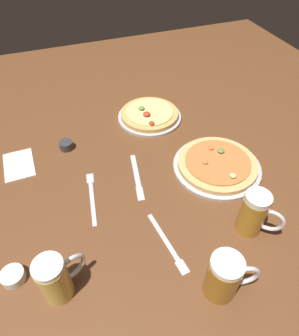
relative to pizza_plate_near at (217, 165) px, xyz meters
The scene contains 12 objects.
ground_plane 0.25m from the pizza_plate_near, 164.36° to the left, with size 2.40×2.40×0.03m, color brown.
pizza_plate_near is the anchor object (origin of this frame).
pizza_plate_far 0.40m from the pizza_plate_near, 108.23° to the left, with size 0.28×0.28×0.05m.
beer_mug_dark 0.28m from the pizza_plate_near, 98.00° to the right, with size 0.11×0.11×0.15m.
beer_mug_amber 0.46m from the pizza_plate_near, 118.02° to the right, with size 0.14×0.08×0.15m.
beer_mug_pale 0.67m from the pizza_plate_near, 156.70° to the right, with size 0.13×0.08×0.15m.
ramekin_sauce 0.75m from the pizza_plate_near, 165.61° to the right, with size 0.06×0.06×0.03m, color silver.
ramekin_butter 0.59m from the pizza_plate_near, 148.84° to the left, with size 0.05×0.05×0.03m, color #333338.
napkin_folded 0.74m from the pizza_plate_near, 158.58° to the left, with size 0.11×0.16×0.01m, color silver.
fork_left 0.46m from the pizza_plate_near, behind, with size 0.05×0.23×0.01m.
fork_spare 0.37m from the pizza_plate_near, 141.71° to the right, with size 0.05×0.22×0.01m.
knife_spare 0.30m from the pizza_plate_near, 168.60° to the left, with size 0.06×0.22×0.01m.
Camera 1 is at (-0.27, -0.73, 0.80)m, focal length 32.59 mm.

